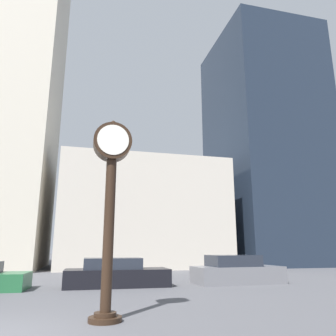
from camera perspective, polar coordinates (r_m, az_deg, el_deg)
The scene contains 5 objects.
building_storefront_row at distance 32.29m, azimuth -5.01°, elevation -8.32°, with size 14.56×12.00×9.48m.
building_glass_modern at distance 38.82m, azimuth 16.41°, elevation 3.73°, with size 10.34×12.00×25.99m.
street_clock at distance 8.77m, azimuth -9.98°, elevation -3.56°, with size 1.02×0.81×5.16m.
car_black at distance 16.02m, azimuth -9.02°, elevation -17.82°, with size 4.75×1.91×1.28m.
car_grey at distance 17.55m, azimuth 11.83°, elevation -17.21°, with size 4.51×2.10×1.37m.
Camera 1 is at (1.90, -7.73, 1.74)m, focal length 35.00 mm.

